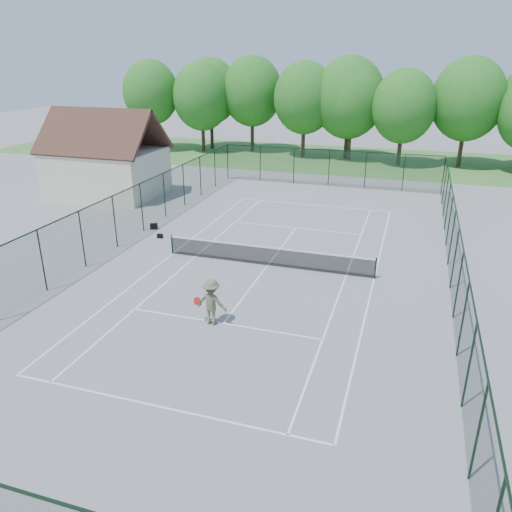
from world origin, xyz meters
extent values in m
plane|color=gray|center=(0.00, 0.00, 0.00)|extent=(140.00, 140.00, 0.00)
cube|color=#498239|center=(0.00, 30.00, 0.01)|extent=(80.00, 16.00, 0.01)
cube|color=white|center=(0.00, 11.88, 0.00)|extent=(10.97, 0.08, 0.01)
cube|color=white|center=(0.00, -11.88, 0.00)|extent=(10.97, 0.08, 0.01)
cube|color=white|center=(0.00, 6.40, 0.00)|extent=(8.23, 0.08, 0.01)
cube|color=white|center=(0.00, -6.40, 0.00)|extent=(8.23, 0.08, 0.01)
cube|color=white|center=(5.49, 0.00, 0.00)|extent=(0.08, 23.77, 0.01)
cube|color=white|center=(-5.49, 0.00, 0.00)|extent=(0.08, 23.77, 0.01)
cube|color=white|center=(4.12, 0.00, 0.00)|extent=(0.08, 23.77, 0.01)
cube|color=white|center=(-4.12, 0.00, 0.00)|extent=(0.08, 23.77, 0.01)
cube|color=white|center=(0.00, 0.00, 0.00)|extent=(0.08, 12.80, 0.01)
cylinder|color=black|center=(-5.50, 0.00, 0.55)|extent=(0.08, 0.08, 1.10)
cylinder|color=black|center=(5.50, 0.00, 0.55)|extent=(0.08, 0.08, 1.10)
cube|color=black|center=(0.00, 0.00, 0.50)|extent=(11.00, 0.02, 0.96)
cube|color=white|center=(0.00, 0.00, 1.00)|extent=(11.00, 0.05, 0.07)
cube|color=#1B3622|center=(0.00, 18.00, 1.50)|extent=(18.00, 0.02, 3.00)
cube|color=#1B3622|center=(9.00, 0.00, 1.50)|extent=(0.02, 36.00, 3.00)
cube|color=#1B3622|center=(-9.00, 0.00, 1.50)|extent=(0.02, 36.00, 3.00)
cube|color=black|center=(0.00, 18.00, 3.00)|extent=(18.00, 0.05, 0.05)
cube|color=black|center=(9.00, 0.00, 3.00)|extent=(0.05, 36.00, 0.05)
cube|color=black|center=(-9.00, 0.00, 3.00)|extent=(0.05, 36.00, 0.05)
cube|color=#EDE2C3|center=(-16.00, 10.00, 1.75)|extent=(8.00, 6.00, 3.50)
cube|color=#4E3023|center=(-16.00, 11.50, 5.00)|extent=(8.60, 3.27, 3.27)
cube|color=#4E3023|center=(-16.00, 8.50, 5.00)|extent=(8.60, 3.27, 3.27)
cylinder|color=#3C2C1D|center=(-16.50, 30.00, 2.10)|extent=(0.40, 0.40, 4.20)
ellipsoid|color=#307E26|center=(-16.50, 30.00, 6.00)|extent=(6.40, 6.40, 7.40)
cylinder|color=#3C2C1D|center=(0.00, 30.00, 2.10)|extent=(0.40, 0.40, 4.20)
ellipsoid|color=#307E26|center=(0.00, 30.00, 6.00)|extent=(6.40, 6.40, 7.40)
cube|color=black|center=(-8.53, 3.46, 0.18)|extent=(0.52, 0.42, 0.36)
cube|color=black|center=(-7.38, 2.09, 0.13)|extent=(0.34, 0.23, 0.25)
imported|color=#5D6142|center=(-0.44, -6.51, 0.97)|extent=(1.30, 0.81, 1.95)
sphere|color=#BFEC2A|center=(0.70, -6.11, 0.90)|extent=(0.07, 0.07, 0.07)
camera|label=1|loc=(6.72, -23.08, 10.22)|focal=35.00mm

